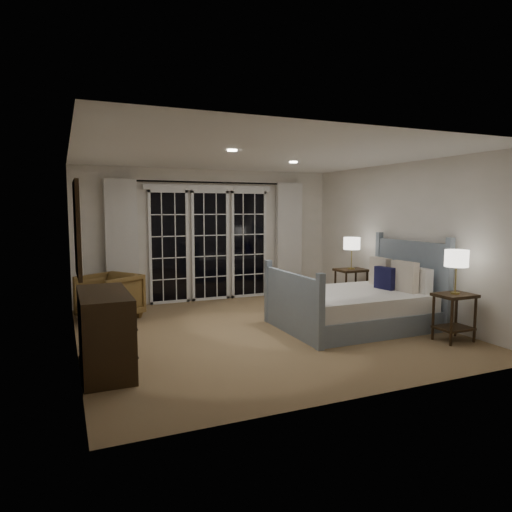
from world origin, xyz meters
name	(u,v)px	position (x,y,z in m)	size (l,w,h in m)	color
floor	(262,331)	(0.00, 0.00, 0.00)	(5.00, 5.00, 0.00)	#91734E
ceiling	(263,155)	(0.00, 0.00, 2.50)	(5.00, 5.00, 0.00)	white
wall_left	(73,251)	(-2.50, 0.00, 1.25)	(0.02, 5.00, 2.50)	white
wall_right	(402,240)	(2.50, 0.00, 1.25)	(0.02, 5.00, 2.50)	white
wall_back	(210,235)	(0.00, 2.50, 1.25)	(5.00, 0.02, 2.50)	white
wall_front	(374,265)	(0.00, -2.50, 1.25)	(5.00, 0.02, 2.50)	white
french_doors	(210,244)	(0.00, 2.46, 1.09)	(2.50, 0.04, 2.20)	black
curtain_rod	(211,182)	(0.00, 2.40, 2.25)	(0.03, 0.03, 3.50)	black
curtain_left	(122,243)	(-1.65, 2.38, 1.15)	(0.55, 0.10, 2.25)	silver
curtain_right	(289,239)	(1.65, 2.38, 1.15)	(0.55, 0.10, 2.25)	silver
downlight_a	(293,162)	(0.80, 0.60, 2.49)	(0.12, 0.12, 0.01)	white
downlight_b	(232,150)	(-0.60, -0.40, 2.49)	(0.12, 0.12, 0.01)	white
bed	(358,305)	(1.42, -0.32, 0.32)	(2.17, 1.55, 1.26)	slate
nightstand_left	(454,310)	(2.14, -1.46, 0.42)	(0.49, 0.39, 0.64)	black
nightstand_right	(351,282)	(2.13, 0.87, 0.45)	(0.53, 0.42, 0.69)	black
lamp_left	(457,259)	(2.14, -1.46, 1.10)	(0.30, 0.30, 0.58)	#B09946
lamp_right	(352,244)	(2.13, 0.87, 1.14)	(0.29, 0.29, 0.57)	#B09946
armchair	(110,297)	(-1.96, 1.57, 0.37)	(0.78, 0.81, 0.73)	brown
dresser	(105,331)	(-2.23, -0.79, 0.43)	(0.52, 1.22, 0.87)	black
mirror	(77,229)	(-2.47, -0.79, 1.55)	(0.05, 0.85, 1.00)	black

